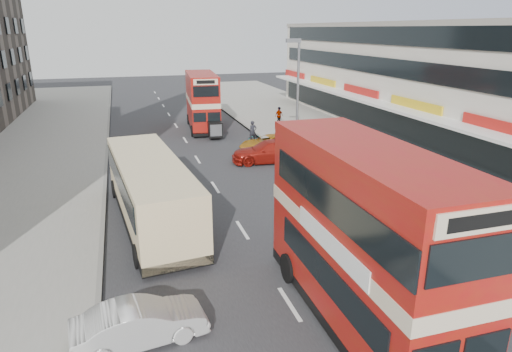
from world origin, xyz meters
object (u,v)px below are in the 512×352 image
object	(u,v)px
coach	(151,189)
cyclist	(253,138)
pedestrian_near	(342,167)
car_left_front	(140,323)
car_right_b	(269,144)
street_lamp	(297,91)
bus_main	(365,238)
pedestrian_far	(279,116)
car_right_a	(270,151)
bus_second	(202,101)

from	to	relation	value
coach	cyclist	distance (m)	15.02
pedestrian_near	cyclist	bearing A→B (deg)	-88.96
car_left_front	cyclist	distance (m)	22.97
car_right_b	coach	bearing A→B (deg)	-48.60
street_lamp	car_right_b	size ratio (longest dim) A/B	1.79
pedestrian_near	bus_main	bearing A→B (deg)	50.39
pedestrian_far	cyclist	xyz separation A→B (m)	(-4.50, -6.61, -0.31)
bus_main	car_right_a	distance (m)	17.75
car_right_b	pedestrian_far	bearing A→B (deg)	149.15
coach	pedestrian_far	xyz separation A→B (m)	(13.09, 18.89, -0.69)
car_right_a	car_left_front	bearing A→B (deg)	-23.16
street_lamp	bus_main	world-z (taller)	street_lamp
bus_main	pedestrian_near	bearing A→B (deg)	-114.94
bus_main	pedestrian_far	world-z (taller)	bus_main
car_right_b	pedestrian_near	xyz separation A→B (m)	(1.97, -7.75, 0.30)
car_left_front	cyclist	bearing A→B (deg)	-32.19
cyclist	pedestrian_far	bearing A→B (deg)	49.25
car_right_b	cyclist	size ratio (longest dim) A/B	2.26
bus_second	car_left_front	world-z (taller)	bus_second
pedestrian_near	car_right_a	bearing A→B (deg)	-76.47
street_lamp	bus_main	size ratio (longest dim) A/B	0.83
coach	car_right_b	size ratio (longest dim) A/B	2.41
car_right_a	bus_second	bearing A→B (deg)	-161.53
cyclist	car_left_front	bearing A→B (deg)	-121.17
car_right_b	pedestrian_near	distance (m)	8.01
street_lamp	bus_main	xyz separation A→B (m)	(-4.74, -17.39, -1.94)
street_lamp	car_right_a	xyz separation A→B (m)	(-1.86, 0.00, -4.03)
bus_main	cyclist	size ratio (longest dim) A/B	4.89
bus_main	car_right_b	distance (m)	20.37
car_right_b	pedestrian_far	size ratio (longest dim) A/B	2.74
pedestrian_far	bus_main	bearing A→B (deg)	-129.44
coach	car_left_front	bearing A→B (deg)	-102.47
car_left_front	coach	bearing A→B (deg)	-14.18
coach	pedestrian_near	distance (m)	11.61
bus_second	pedestrian_near	world-z (taller)	bus_second
car_right_a	pedestrian_near	size ratio (longest dim) A/B	3.34
street_lamp	pedestrian_near	world-z (taller)	street_lamp
car_left_front	car_right_a	size ratio (longest dim) A/B	0.74
car_left_front	pedestrian_far	distance (m)	30.89
street_lamp	pedestrian_far	distance (m)	11.96
car_right_b	cyclist	distance (m)	2.00
car_right_b	pedestrian_far	xyz separation A→B (m)	(3.78, 8.48, 0.35)
bus_second	pedestrian_near	xyz separation A→B (m)	(5.24, -17.00, -1.61)
bus_main	bus_second	bearing A→B (deg)	-90.78
bus_main	street_lamp	bearing A→B (deg)	-105.17
bus_second	car_right_b	world-z (taller)	bus_second
street_lamp	bus_main	distance (m)	18.13
bus_second	car_right_b	size ratio (longest dim) A/B	1.97
coach	cyclist	world-z (taller)	coach
bus_main	car_right_b	size ratio (longest dim) A/B	2.17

